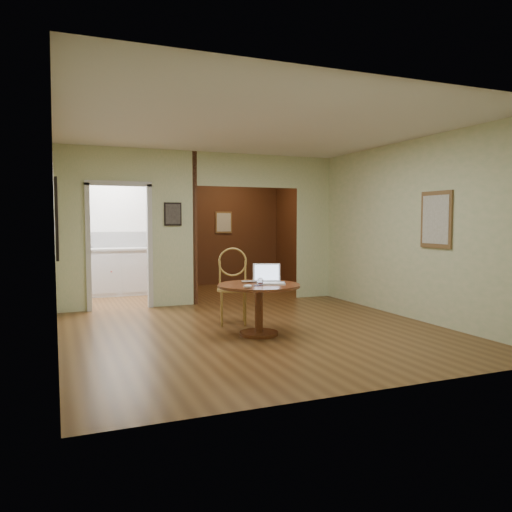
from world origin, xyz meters
name	(u,v)px	position (x,y,z in m)	size (l,w,h in m)	color
floor	(260,332)	(0.00, 0.00, 0.00)	(5.00, 5.00, 0.00)	#4E2F16
room_shell	(173,231)	(-0.47, 3.10, 1.29)	(5.20, 7.50, 5.00)	silver
dining_table	(259,297)	(-0.08, -0.15, 0.49)	(1.06, 1.06, 0.67)	brown
chair	(233,281)	(-0.12, 0.72, 0.61)	(0.58, 0.58, 1.09)	olive
open_laptop	(269,278)	(0.08, -0.11, 0.73)	(0.43, 0.43, 0.25)	white
closed_laptop	(253,282)	(-0.09, 0.01, 0.68)	(0.30, 0.19, 0.02)	#B7B7BC
mouse	(248,286)	(-0.35, -0.46, 0.69)	(0.11, 0.06, 0.05)	white
wine_glass	(260,281)	(-0.08, -0.21, 0.71)	(0.08, 0.08, 0.09)	white
pen	(258,285)	(-0.14, -0.28, 0.67)	(0.01, 0.01, 0.14)	#0C1557
kitchen_cabinet	(118,271)	(-1.35, 4.20, 0.47)	(2.06, 0.60, 0.94)	silver
grocery_bag	(157,240)	(-0.55, 4.20, 1.10)	(0.32, 0.27, 0.32)	beige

